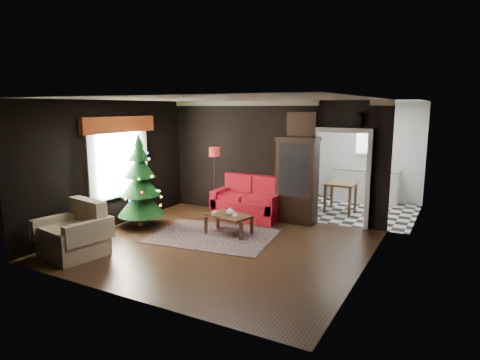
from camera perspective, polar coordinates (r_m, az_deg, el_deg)
The scene contains 26 objects.
floor at distance 8.04m, azimuth -3.10°, elevation -9.10°, with size 5.50×5.50×0.00m, color black.
ceiling at distance 7.59m, azimuth -3.31°, elevation 11.28°, with size 5.50×5.50×0.00m, color white.
wall_back at distance 9.88m, azimuth 4.44°, elevation 2.87°, with size 5.50×5.50×0.00m, color black.
wall_front at distance 5.76m, azimuth -16.40°, elevation -2.82°, with size 5.50×5.50×0.00m, color black.
wall_left at distance 9.42m, azimuth -17.60°, elevation 2.06°, with size 5.50×5.50×0.00m, color black.
wall_right at distance 6.69m, azimuth 17.28°, elevation -1.09°, with size 5.50×5.50×0.00m, color black.
doorway at distance 9.38m, azimuth 13.93°, elevation 0.04°, with size 1.10×0.10×2.10m, color silver, non-canonical shape.
left_window at distance 9.52m, azimuth -16.59°, elevation 2.50°, with size 0.05×1.60×1.40m, color white.
valance at distance 9.39m, azimuth -16.49°, elevation 7.44°, with size 0.12×2.10×0.35m, color #A93E1C.
kitchen_floor at distance 11.02m, azimuth 15.69°, elevation -4.12°, with size 3.00×3.00×0.00m, color white.
kitchen_window at distance 12.16m, azimuth 17.63°, elevation 5.22°, with size 0.70×0.06×0.70m, color white.
rug at distance 8.58m, azimuth -3.86°, elevation -7.82°, with size 2.48×1.81×0.01m, color #554351.
loveseat at distance 9.81m, azimuth 1.16°, elevation -2.49°, with size 1.70×0.90×1.00m, color maroon, non-canonical shape.
curio_cabinet at distance 9.46m, azimuth 7.98°, elevation -0.28°, with size 0.90×0.45×1.90m, color black, non-canonical shape.
floor_lamp at distance 10.08m, azimuth -3.54°, elevation -0.25°, with size 0.29×0.29×1.72m, color black, non-canonical shape.
christmas_tree at distance 9.26m, azimuth -13.78°, elevation -0.08°, with size 1.04×1.04×1.98m, color black, non-canonical shape.
armchair at distance 7.95m, azimuth -22.32°, elevation -6.63°, with size 0.99×0.99×1.01m, color beige, non-canonical shape.
coffee_table at distance 8.64m, azimuth -1.59°, elevation -6.18°, with size 0.92×0.55×0.41m, color black, non-canonical shape.
teapot at distance 8.46m, azimuth -1.43°, elevation -4.50°, with size 0.18×0.18×0.17m, color silver, non-canonical shape.
cup_a at distance 8.61m, azimuth -3.53°, elevation -4.63°, with size 0.07×0.07×0.06m, color white.
cup_b at distance 8.54m, azimuth -3.66°, elevation -4.72°, with size 0.08×0.08×0.07m, color white.
book at distance 8.50m, azimuth -1.47°, elevation -4.30°, with size 0.15×0.02×0.21m, color tan.
wall_clock at distance 9.14m, azimuth 15.74°, elevation 8.10°, with size 0.32×0.32×0.06m, color white.
painting at distance 9.49m, azimuth 8.57°, elevation 7.64°, with size 0.62×0.05×0.52m, color tan.
kitchen_counter at distance 12.08m, azimuth 17.08°, elevation -0.77°, with size 1.80×0.60×0.90m, color silver.
kitchen_table at distance 10.72m, azimuth 13.86°, elevation -2.38°, with size 0.70×0.70×0.75m, color #533A1D, non-canonical shape.
Camera 1 is at (3.99, -6.45, 2.66)m, focal length 30.50 mm.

